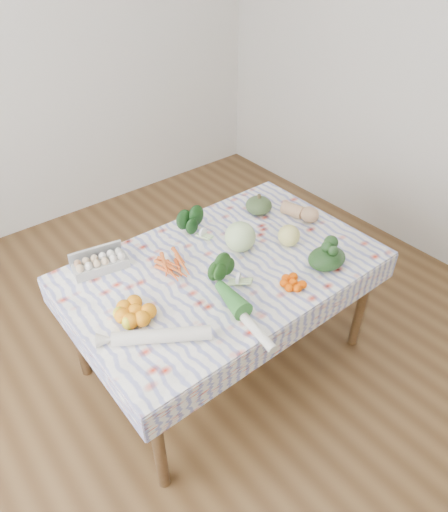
{
  "coord_description": "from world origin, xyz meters",
  "views": [
    {
      "loc": [
        -1.21,
        -1.5,
        2.31
      ],
      "look_at": [
        0.0,
        0.0,
        0.82
      ],
      "focal_mm": 32.0,
      "sensor_mm": 36.0,
      "label": 1
    }
  ],
  "objects_px": {
    "dining_table": "(224,276)",
    "grapefruit": "(289,235)",
    "egg_carton": "(101,264)",
    "kabocha_squash": "(259,205)",
    "cabbage": "(240,237)",
    "butternut_squash": "(301,211)"
  },
  "relations": [
    {
      "from": "dining_table",
      "to": "cabbage",
      "type": "xyz_separation_m",
      "value": [
        0.16,
        0.05,
        0.17
      ]
    },
    {
      "from": "grapefruit",
      "to": "cabbage",
      "type": "bearing_deg",
      "value": 150.71
    },
    {
      "from": "butternut_squash",
      "to": "cabbage",
      "type": "bearing_deg",
      "value": 165.94
    },
    {
      "from": "butternut_squash",
      "to": "grapefruit",
      "type": "relative_size",
      "value": 1.86
    },
    {
      "from": "dining_table",
      "to": "cabbage",
      "type": "bearing_deg",
      "value": 17.83
    },
    {
      "from": "grapefruit",
      "to": "dining_table",
      "type": "bearing_deg",
      "value": 167.64
    },
    {
      "from": "kabocha_squash",
      "to": "butternut_squash",
      "type": "xyz_separation_m",
      "value": [
        0.16,
        -0.21,
        -0.0
      ]
    },
    {
      "from": "cabbage",
      "to": "butternut_squash",
      "type": "distance_m",
      "value": 0.5
    },
    {
      "from": "cabbage",
      "to": "egg_carton",
      "type": "bearing_deg",
      "value": 154.84
    },
    {
      "from": "kabocha_squash",
      "to": "cabbage",
      "type": "bearing_deg",
      "value": -147.17
    },
    {
      "from": "egg_carton",
      "to": "kabocha_squash",
      "type": "height_order",
      "value": "kabocha_squash"
    },
    {
      "from": "dining_table",
      "to": "egg_carton",
      "type": "distance_m",
      "value": 0.67
    },
    {
      "from": "dining_table",
      "to": "kabocha_squash",
      "type": "height_order",
      "value": "kabocha_squash"
    },
    {
      "from": "dining_table",
      "to": "grapefruit",
      "type": "relative_size",
      "value": 12.75
    },
    {
      "from": "egg_carton",
      "to": "cabbage",
      "type": "distance_m",
      "value": 0.77
    },
    {
      "from": "butternut_squash",
      "to": "dining_table",
      "type": "bearing_deg",
      "value": 169.95
    },
    {
      "from": "egg_carton",
      "to": "butternut_squash",
      "type": "relative_size",
      "value": 1.23
    },
    {
      "from": "egg_carton",
      "to": "cabbage",
      "type": "height_order",
      "value": "cabbage"
    },
    {
      "from": "egg_carton",
      "to": "cabbage",
      "type": "bearing_deg",
      "value": -14.8
    },
    {
      "from": "egg_carton",
      "to": "cabbage",
      "type": "xyz_separation_m",
      "value": [
        0.69,
        -0.33,
        0.05
      ]
    },
    {
      "from": "kabocha_squash",
      "to": "cabbage",
      "type": "distance_m",
      "value": 0.41
    },
    {
      "from": "dining_table",
      "to": "egg_carton",
      "type": "xyz_separation_m",
      "value": [
        -0.54,
        0.38,
        0.12
      ]
    }
  ]
}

